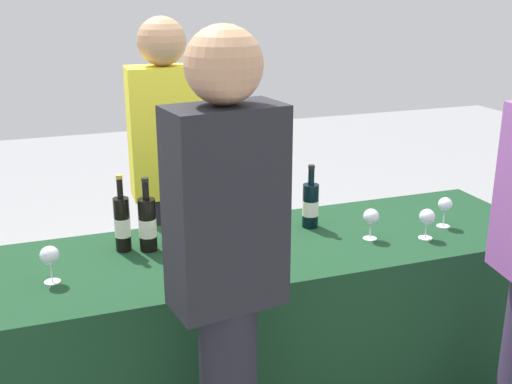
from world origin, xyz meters
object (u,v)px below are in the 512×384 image
Objects in this scene: wine_bottle_1 at (147,224)px; guest_0 at (227,272)px; wine_bottle_4 at (310,205)px; wine_glass_2 at (220,247)px; wine_bottle_0 at (122,223)px; wine_glass_3 at (371,218)px; wine_bottle_3 at (243,208)px; wine_glass_5 at (445,206)px; server_pouring at (168,174)px; wine_bottle_2 at (171,222)px; wine_glass_4 at (427,218)px; wine_glass_1 at (191,239)px; wine_glass_0 at (50,257)px.

wine_bottle_1 is 0.76m from guest_0.
wine_bottle_4 is 0.63m from wine_glass_2.
wine_bottle_0 is 1.09m from wine_glass_3.
guest_0 is (-0.33, -0.82, 0.10)m from wine_bottle_3.
wine_glass_5 is 0.08× the size of server_pouring.
wine_bottle_4 is at bearing -1.01° from wine_bottle_0.
wine_bottle_3 is 0.32m from wine_bottle_4.
wine_bottle_3 is at bearing 4.69° from wine_bottle_0.
wine_glass_5 is (0.40, 0.02, 0.00)m from wine_glass_3.
wine_bottle_2 is at bearing -179.83° from wine_bottle_4.
wine_glass_3 is at bearing -12.60° from wine_bottle_1.
wine_glass_1 is at bearing 175.45° from wine_glass_4.
wine_glass_4 is (1.06, -0.08, -0.01)m from wine_glass_1.
wine_bottle_1 is 0.77m from wine_bottle_4.
wine_glass_1 is at bearing -45.60° from wine_bottle_0.
wine_bottle_1 is at bearing -170.12° from wine_bottle_3.
wine_bottle_4 is at bearing 41.19° from guest_0.
wine_bottle_2 is 0.99× the size of wine_bottle_3.
server_pouring is (-1.00, 0.78, 0.09)m from wine_glass_4.
wine_bottle_4 is 1.95× the size of wine_glass_1.
server_pouring is (0.60, 0.68, 0.08)m from wine_glass_0.
wine_glass_1 is 1.23m from wine_glass_5.
wine_bottle_2 is at bearing -169.87° from wine_bottle_3.
wine_glass_3 is (1.37, -0.03, -0.01)m from wine_glass_0.
server_pouring is at bearing 48.20° from wine_glass_0.
wine_bottle_3 is at bearing 59.28° from wine_glass_2.
wine_glass_0 is (-0.87, -0.27, -0.00)m from wine_bottle_3.
wine_glass_3 is at bearing -30.38° from wine_bottle_3.
wine_bottle_4 reaches higher than wine_glass_2.
wine_glass_0 is 0.65m from wine_glass_2.
wine_glass_4 is (1.20, -0.29, -0.02)m from wine_bottle_1.
wine_bottle_0 is 2.27× the size of wine_glass_0.
wine_bottle_2 reaches higher than wine_glass_0.
wine_bottle_3 reaches higher than wine_glass_4.
wine_bottle_0 is at bearing 134.40° from wine_glass_1.
wine_glass_3 is at bearing 139.68° from server_pouring.
wine_bottle_1 reaches higher than wine_bottle_3.
wine_bottle_2 is (0.10, 0.02, -0.01)m from wine_bottle_1.
wine_bottle_1 is at bearing -171.00° from wine_bottle_2.
server_pouring is (-0.76, 0.70, 0.09)m from wine_glass_3.
wine_glass_5 is at bearing -0.27° from wine_glass_0.
guest_0 reaches higher than wine_glass_0.
wine_bottle_1 reaches higher than wine_glass_2.
wine_bottle_2 is 0.18× the size of server_pouring.
wine_bottle_2 is 1.14m from wine_glass_4.
wine_glass_3 is at bearing -0.40° from wine_glass_1.
wine_glass_2 is at bearing 67.83° from guest_0.
wine_glass_5 is (1.77, -0.01, -0.00)m from wine_glass_0.
wine_glass_4 is at bearing 0.43° from wine_glass_2.
wine_bottle_4 is 2.10× the size of wine_glass_3.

